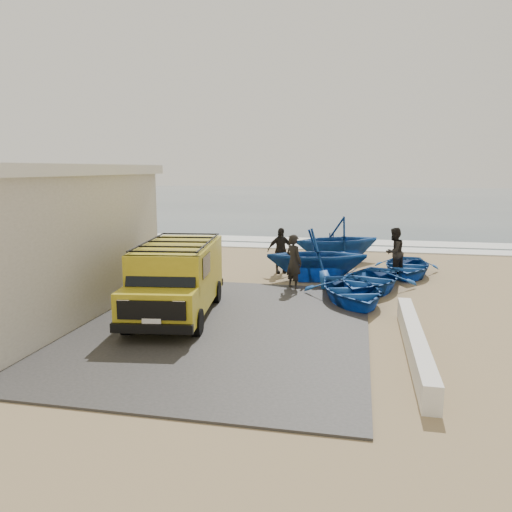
{
  "coord_description": "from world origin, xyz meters",
  "views": [
    {
      "loc": [
        3.67,
        -14.34,
        4.19
      ],
      "look_at": [
        0.21,
        2.25,
        1.2
      ],
      "focal_mm": 35.0,
      "sensor_mm": 36.0,
      "label": 1
    }
  ],
  "objects_px": {
    "parapet": "(415,343)",
    "fisherman_back": "(280,250)",
    "fisherman_front": "(294,262)",
    "boat_near_right": "(369,280)",
    "boat_mid_right": "(406,266)",
    "van": "(177,276)",
    "boat_near_left": "(351,291)",
    "fisherman_middle": "(394,252)",
    "boat_far_left": "(337,240)",
    "boat_mid_left": "(317,255)"
  },
  "relations": [
    {
      "from": "boat_mid_right",
      "to": "fisherman_back",
      "type": "height_order",
      "value": "fisherman_back"
    },
    {
      "from": "parapet",
      "to": "fisherman_back",
      "type": "height_order",
      "value": "fisherman_back"
    },
    {
      "from": "boat_mid_right",
      "to": "boat_far_left",
      "type": "relative_size",
      "value": 0.92
    },
    {
      "from": "boat_mid_right",
      "to": "fisherman_back",
      "type": "distance_m",
      "value": 5.01
    },
    {
      "from": "fisherman_front",
      "to": "fisherman_back",
      "type": "distance_m",
      "value": 2.75
    },
    {
      "from": "van",
      "to": "boat_near_left",
      "type": "xyz_separation_m",
      "value": [
        4.87,
        2.46,
        -0.77
      ]
    },
    {
      "from": "boat_mid_right",
      "to": "fisherman_front",
      "type": "height_order",
      "value": "fisherman_front"
    },
    {
      "from": "boat_mid_left",
      "to": "boat_far_left",
      "type": "bearing_deg",
      "value": -18.98
    },
    {
      "from": "boat_mid_right",
      "to": "fisherman_front",
      "type": "bearing_deg",
      "value": -137.86
    },
    {
      "from": "fisherman_back",
      "to": "fisherman_front",
      "type": "bearing_deg",
      "value": -96.57
    },
    {
      "from": "fisherman_back",
      "to": "van",
      "type": "bearing_deg",
      "value": -132.15
    },
    {
      "from": "parapet",
      "to": "boat_far_left",
      "type": "xyz_separation_m",
      "value": [
        -2.27,
        11.08,
        0.76
      ]
    },
    {
      "from": "parapet",
      "to": "fisherman_front",
      "type": "distance_m",
      "value": 6.7
    },
    {
      "from": "parapet",
      "to": "van",
      "type": "xyz_separation_m",
      "value": [
        -6.36,
        1.76,
        0.88
      ]
    },
    {
      "from": "parapet",
      "to": "boat_far_left",
      "type": "height_order",
      "value": "boat_far_left"
    },
    {
      "from": "fisherman_middle",
      "to": "fisherman_back",
      "type": "height_order",
      "value": "fisherman_middle"
    },
    {
      "from": "boat_near_right",
      "to": "fisherman_back",
      "type": "xyz_separation_m",
      "value": [
        -3.48,
        2.4,
        0.53
      ]
    },
    {
      "from": "boat_mid_left",
      "to": "boat_far_left",
      "type": "xyz_separation_m",
      "value": [
        0.57,
        3.97,
        0.05
      ]
    },
    {
      "from": "fisherman_front",
      "to": "fisherman_back",
      "type": "height_order",
      "value": "fisherman_front"
    },
    {
      "from": "van",
      "to": "boat_mid_left",
      "type": "relative_size",
      "value": 1.39
    },
    {
      "from": "boat_near_right",
      "to": "boat_far_left",
      "type": "relative_size",
      "value": 0.97
    },
    {
      "from": "parapet",
      "to": "van",
      "type": "relative_size",
      "value": 1.15
    },
    {
      "from": "boat_near_left",
      "to": "boat_mid_left",
      "type": "relative_size",
      "value": 0.98
    },
    {
      "from": "boat_far_left",
      "to": "boat_near_right",
      "type": "bearing_deg",
      "value": -13.81
    },
    {
      "from": "parapet",
      "to": "boat_near_left",
      "type": "height_order",
      "value": "boat_near_left"
    },
    {
      "from": "fisherman_middle",
      "to": "fisherman_back",
      "type": "bearing_deg",
      "value": -48.76
    },
    {
      "from": "fisherman_back",
      "to": "parapet",
      "type": "bearing_deg",
      "value": -87.25
    },
    {
      "from": "parapet",
      "to": "boat_near_right",
      "type": "distance_m",
      "value": 5.92
    },
    {
      "from": "van",
      "to": "boat_mid_right",
      "type": "height_order",
      "value": "van"
    },
    {
      "from": "boat_mid_left",
      "to": "boat_far_left",
      "type": "distance_m",
      "value": 4.01
    },
    {
      "from": "boat_mid_left",
      "to": "fisherman_middle",
      "type": "height_order",
      "value": "boat_mid_left"
    },
    {
      "from": "fisherman_front",
      "to": "fisherman_middle",
      "type": "distance_m",
      "value": 4.61
    },
    {
      "from": "van",
      "to": "boat_near_left",
      "type": "height_order",
      "value": "van"
    },
    {
      "from": "parapet",
      "to": "boat_mid_left",
      "type": "bearing_deg",
      "value": 111.8
    },
    {
      "from": "boat_mid_left",
      "to": "fisherman_back",
      "type": "height_order",
      "value": "boat_mid_left"
    },
    {
      "from": "boat_mid_left",
      "to": "fisherman_back",
      "type": "xyz_separation_m",
      "value": [
        -1.57,
        1.14,
        -0.07
      ]
    },
    {
      "from": "boat_mid_right",
      "to": "fisherman_front",
      "type": "distance_m",
      "value": 5.15
    },
    {
      "from": "boat_far_left",
      "to": "boat_mid_right",
      "type": "bearing_deg",
      "value": 22.12
    },
    {
      "from": "boat_near_right",
      "to": "boat_mid_right",
      "type": "height_order",
      "value": "boat_near_right"
    },
    {
      "from": "boat_near_left",
      "to": "fisherman_middle",
      "type": "relative_size",
      "value": 1.92
    },
    {
      "from": "fisherman_back",
      "to": "boat_near_right",
      "type": "bearing_deg",
      "value": -60.01
    },
    {
      "from": "parapet",
      "to": "boat_near_left",
      "type": "relative_size",
      "value": 1.63
    },
    {
      "from": "fisherman_middle",
      "to": "fisherman_back",
      "type": "relative_size",
      "value": 1.04
    },
    {
      "from": "parapet",
      "to": "fisherman_middle",
      "type": "height_order",
      "value": "fisherman_middle"
    },
    {
      "from": "boat_mid_right",
      "to": "boat_near_left",
      "type": "bearing_deg",
      "value": -109.41
    },
    {
      "from": "van",
      "to": "boat_near_left",
      "type": "distance_m",
      "value": 5.51
    },
    {
      "from": "van",
      "to": "fisherman_back",
      "type": "bearing_deg",
      "value": 65.68
    },
    {
      "from": "boat_near_left",
      "to": "boat_mid_left",
      "type": "distance_m",
      "value": 3.24
    },
    {
      "from": "fisherman_middle",
      "to": "boat_far_left",
      "type": "bearing_deg",
      "value": -100.31
    },
    {
      "from": "boat_far_left",
      "to": "fisherman_middle",
      "type": "distance_m",
      "value": 3.41
    }
  ]
}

